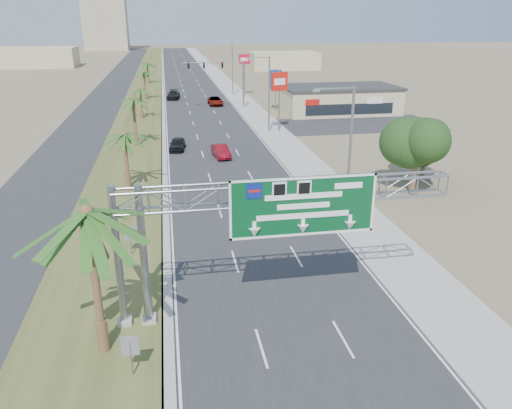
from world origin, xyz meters
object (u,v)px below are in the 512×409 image
Objects in this scene: sign_gantry at (270,204)px; pole_sign_red_near at (279,85)px; signal_mast at (231,80)px; car_left_lane at (177,144)px; palm_near at (87,213)px; car_far at (173,95)px; car_mid_lane at (221,151)px; pole_sign_blue at (276,81)px; pole_sign_red_far at (244,63)px; car_right_lane at (215,101)px; store_building at (339,100)px.

pole_sign_red_near is (10.12, 43.00, 0.26)m from sign_gantry.
signal_mast is 28.56m from car_left_lane.
palm_near is 2.02× the size of car_left_lane.
car_far is at bearing 86.36° from palm_near.
car_far reaches higher than car_mid_lane.
pole_sign_red_near reaches higher than pole_sign_blue.
signal_mast reaches higher than car_far.
car_far is at bearing 97.15° from car_left_lane.
car_right_lane is at bearing -124.97° from pole_sign_red_far.
car_left_lane is (-3.67, 35.58, -5.35)m from sign_gantry.
pole_sign_blue is (-9.84, 3.38, 2.91)m from store_building.
pole_sign_red_far reaches higher than pole_sign_red_near.
car_right_lane reaches higher than car_left_lane.
store_building reaches higher than car_far.
pole_sign_red_near is at bearing -134.73° from store_building.
pole_sign_red_near is at bearing -78.48° from signal_mast.
car_far is (0.45, 39.88, 0.08)m from car_left_lane.
sign_gantry reaches higher than car_mid_lane.
car_far is (-7.15, 8.59, 0.07)m from car_right_lane.
car_right_lane is 11.18m from car_far.
palm_near is 1.55× the size of car_far.
car_left_lane is at bearing 95.89° from sign_gantry.
car_right_lane is at bearing 78.28° from car_mid_lane.
palm_near reaches higher than pole_sign_blue.
pole_sign_blue is at bearing -20.32° from signal_mast.
palm_near is 66.04m from store_building.
palm_near is at bearing -88.99° from car_left_lane.
store_building is at bearing 61.72° from palm_near.
palm_near is at bearing -166.68° from sign_gantry.
signal_mast is at bearing 73.31° from car_mid_lane.
pole_sign_blue is at bearing 70.81° from palm_near.
car_far is at bearing -175.59° from pole_sign_red_far.
car_right_lane is 13.11m from pole_sign_red_far.
car_right_lane is 0.95× the size of car_far.
signal_mast is 1.90× the size of car_far.
pole_sign_red_far is (-2.53, 17.08, 1.53)m from pole_sign_blue.
signal_mast reaches higher than car_left_lane.
sign_gantry is 3.10× the size of car_far.
pole_sign_red_far is at bearing 72.90° from signal_mast.
pole_sign_red_far reaches higher than pole_sign_blue.
store_building is at bearing 45.27° from pole_sign_red_near.
signal_mast is 31.35m from car_mid_lane.
signal_mast is 7.45m from pole_sign_blue.
pole_sign_blue reaches higher than store_building.
pole_sign_red_near is (9.13, 11.58, 5.63)m from car_mid_lane.
store_building reaches higher than car_right_lane.
car_far is at bearing 128.69° from car_right_lane.
pole_sign_red_near reaches higher than car_right_lane.
palm_near is at bearing -112.11° from pole_sign_red_near.
sign_gantry is at bearing -97.95° from pole_sign_red_far.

